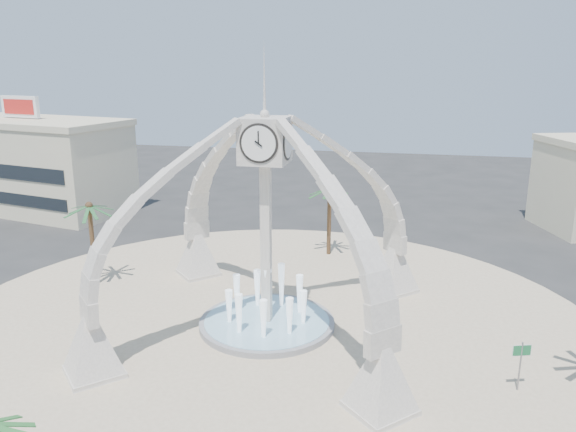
% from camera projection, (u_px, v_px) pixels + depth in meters
% --- Properties ---
extents(ground, '(140.00, 140.00, 0.00)m').
position_uv_depth(ground, '(267.00, 326.00, 33.30)').
color(ground, '#282828').
rests_on(ground, ground).
extents(plaza, '(40.00, 40.00, 0.06)m').
position_uv_depth(plaza, '(267.00, 326.00, 33.29)').
color(plaza, beige).
rests_on(plaza, ground).
extents(clock_tower, '(17.94, 17.94, 16.30)m').
position_uv_depth(clock_tower, '(266.00, 221.00, 31.60)').
color(clock_tower, silver).
rests_on(clock_tower, ground).
extents(fountain, '(8.00, 8.00, 3.62)m').
position_uv_depth(fountain, '(267.00, 322.00, 33.22)').
color(fountain, gray).
rests_on(fountain, ground).
extents(building_nw, '(23.75, 13.73, 11.90)m').
position_uv_depth(building_nw, '(27.00, 164.00, 59.48)').
color(building_nw, beige).
rests_on(building_nw, ground).
extents(palm_west, '(3.65, 3.65, 6.37)m').
position_uv_depth(palm_west, '(89.00, 207.00, 38.15)').
color(palm_west, brown).
rests_on(palm_west, ground).
extents(palm_north, '(4.57, 4.57, 6.23)m').
position_uv_depth(palm_north, '(330.00, 189.00, 44.42)').
color(palm_north, brown).
rests_on(palm_north, ground).
extents(street_sign, '(0.90, 0.32, 2.55)m').
position_uv_depth(street_sign, '(521.00, 357.00, 26.22)').
color(street_sign, slate).
rests_on(street_sign, ground).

